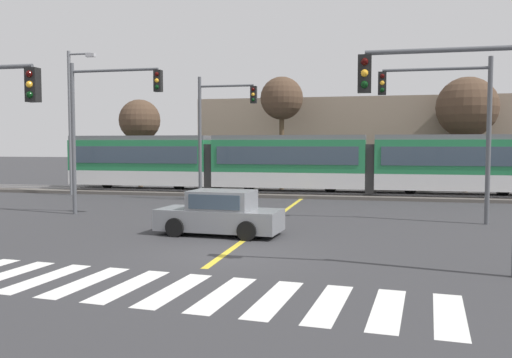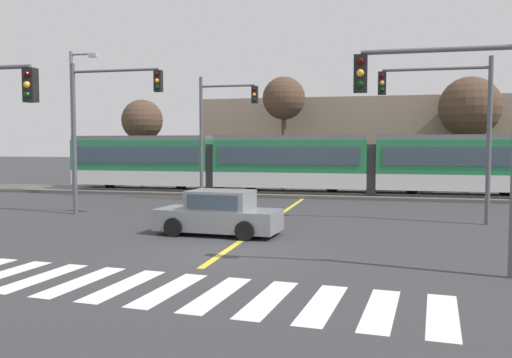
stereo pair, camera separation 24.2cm
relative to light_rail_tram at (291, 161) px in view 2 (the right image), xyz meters
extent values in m
plane|color=#333335|center=(1.02, -17.54, -2.05)|extent=(200.00, 200.00, 0.00)
cube|color=#56514C|center=(1.02, 0.01, -1.96)|extent=(120.00, 4.00, 0.18)
cube|color=#939399|center=(1.02, -0.71, -1.82)|extent=(120.00, 0.08, 0.10)
cube|color=#939399|center=(1.02, 0.73, -1.82)|extent=(120.00, 0.08, 0.10)
cube|color=silver|center=(-9.50, 0.01, -1.07)|extent=(9.00, 2.60, 0.90)
cube|color=#237A47|center=(-9.50, 0.01, 0.33)|extent=(9.00, 2.60, 1.90)
cube|color=#384756|center=(-9.50, -1.31, 0.38)|extent=(8.28, 0.04, 1.04)
cube|color=slate|center=(-9.50, 0.01, 1.42)|extent=(9.00, 2.39, 0.28)
cylinder|color=black|center=(-7.03, 0.01, -1.52)|extent=(0.70, 0.20, 0.70)
cylinder|color=black|center=(-11.97, 0.01, -1.52)|extent=(0.70, 0.20, 0.70)
cube|color=silver|center=(0.00, 0.01, -1.07)|extent=(9.00, 2.60, 0.90)
cube|color=#237A47|center=(0.00, 0.01, 0.33)|extent=(9.00, 2.60, 1.90)
cube|color=#384756|center=(0.00, -1.31, 0.38)|extent=(8.28, 0.04, 1.04)
cube|color=slate|center=(0.00, 0.01, 1.42)|extent=(9.00, 2.39, 0.28)
cylinder|color=black|center=(2.48, 0.01, -1.52)|extent=(0.70, 0.20, 0.70)
cylinder|color=black|center=(-2.47, 0.01, -1.52)|extent=(0.70, 0.20, 0.70)
cube|color=silver|center=(9.50, 0.01, -1.07)|extent=(9.00, 2.60, 0.90)
cube|color=#237A47|center=(9.50, 0.01, 0.33)|extent=(9.00, 2.60, 1.90)
cube|color=#384756|center=(9.50, -1.31, 0.38)|extent=(8.28, 0.04, 1.04)
cube|color=slate|center=(9.50, 0.01, 1.42)|extent=(9.00, 2.39, 0.28)
cylinder|color=black|center=(11.97, 0.01, -1.52)|extent=(0.70, 0.20, 0.70)
cylinder|color=black|center=(7.03, 0.01, -1.52)|extent=(0.70, 0.20, 0.70)
cube|color=#2D2D2D|center=(-4.75, 0.01, -0.37)|extent=(0.50, 2.34, 2.80)
cube|color=#2D2D2D|center=(4.75, 0.01, -0.37)|extent=(0.50, 2.34, 2.80)
cube|color=silver|center=(-3.37, -21.09, -2.04)|extent=(0.81, 2.84, 0.01)
cube|color=silver|center=(-2.27, -21.19, -2.04)|extent=(0.81, 2.84, 0.01)
cube|color=silver|center=(-1.17, -21.28, -2.04)|extent=(0.81, 2.84, 0.01)
cube|color=silver|center=(-0.08, -21.38, -2.04)|extent=(0.81, 2.84, 0.01)
cube|color=silver|center=(1.02, -21.48, -2.04)|extent=(0.81, 2.84, 0.01)
cube|color=silver|center=(2.11, -21.58, -2.04)|extent=(0.81, 2.84, 0.01)
cube|color=silver|center=(3.21, -21.67, -2.04)|extent=(0.81, 2.84, 0.01)
cube|color=silver|center=(4.30, -21.77, -2.04)|extent=(0.81, 2.84, 0.01)
cube|color=silver|center=(5.40, -21.87, -2.04)|extent=(0.81, 2.84, 0.01)
cube|color=silver|center=(6.49, -21.97, -2.04)|extent=(0.81, 2.84, 0.01)
cube|color=gold|center=(1.02, -10.74, -2.04)|extent=(0.20, 17.48, 0.01)
cube|color=gray|center=(-0.06, -14.51, -1.53)|extent=(4.32, 2.01, 0.72)
cube|color=gray|center=(0.04, -14.51, -0.85)|extent=(2.21, 1.67, 0.64)
cube|color=#384756|center=(-0.96, -14.44, -0.85)|extent=(0.21, 1.43, 0.52)
cube|color=#384756|center=(-0.02, -15.29, -0.85)|extent=(1.78, 0.17, 0.48)
cylinder|color=black|center=(-1.38, -15.26, -1.73)|extent=(0.65, 0.27, 0.64)
cylinder|color=black|center=(-1.25, -13.56, -1.73)|extent=(0.65, 0.27, 0.64)
cylinder|color=black|center=(1.13, -15.45, -1.73)|extent=(0.65, 0.27, 0.64)
cylinder|color=black|center=(1.26, -13.75, -1.73)|extent=(0.65, 0.27, 0.64)
cylinder|color=#515459|center=(-4.27, -4.02, 1.31)|extent=(0.18, 0.18, 6.71)
cylinder|color=#515459|center=(-2.77, -4.02, 4.15)|extent=(3.00, 0.12, 0.12)
cube|color=black|center=(-1.27, -4.02, 3.65)|extent=(0.32, 0.28, 0.90)
sphere|color=#360605|center=(-1.27, -4.17, 3.92)|extent=(0.18, 0.18, 0.18)
sphere|color=#F7AA26|center=(-1.27, -4.17, 3.65)|extent=(0.18, 0.18, 0.18)
sphere|color=black|center=(-1.27, -4.17, 3.38)|extent=(0.18, 0.18, 0.18)
cylinder|color=#515459|center=(9.31, -9.96, 1.16)|extent=(0.18, 0.18, 6.41)
cylinder|color=#515459|center=(7.31, -9.96, 3.94)|extent=(4.00, 0.12, 0.12)
cube|color=black|center=(5.31, -9.96, 3.44)|extent=(0.32, 0.28, 0.90)
sphere|color=#360605|center=(5.31, -10.11, 3.71)|extent=(0.18, 0.18, 0.18)
sphere|color=#F7AA26|center=(5.31, -10.11, 3.44)|extent=(0.18, 0.18, 0.18)
sphere|color=black|center=(5.31, -10.11, 3.17)|extent=(0.18, 0.18, 0.18)
cube|color=black|center=(-3.75, -19.33, 2.61)|extent=(0.32, 0.28, 0.90)
sphere|color=#360605|center=(-3.75, -19.48, 2.88)|extent=(0.18, 0.18, 0.18)
sphere|color=#F7AA26|center=(-3.75, -19.48, 2.61)|extent=(0.18, 0.18, 0.18)
sphere|color=black|center=(-3.75, -19.48, 2.34)|extent=(0.18, 0.18, 0.18)
cylinder|color=#515459|center=(-7.84, -10.69, 1.25)|extent=(0.18, 0.18, 6.60)
cylinder|color=#515459|center=(-5.84, -10.69, 4.18)|extent=(4.00, 0.12, 0.12)
cube|color=black|center=(-3.84, -10.69, 3.68)|extent=(0.32, 0.28, 0.90)
sphere|color=#360605|center=(-3.84, -10.84, 3.95)|extent=(0.18, 0.18, 0.18)
sphere|color=#F7AA26|center=(-3.84, -10.84, 3.68)|extent=(0.18, 0.18, 0.18)
sphere|color=black|center=(-3.84, -10.84, 3.41)|extent=(0.18, 0.18, 0.18)
cylinder|color=#515459|center=(6.59, -18.68, 3.24)|extent=(3.50, 0.12, 0.12)
cube|color=black|center=(4.84, -18.68, 2.74)|extent=(0.32, 0.28, 0.90)
sphere|color=#360605|center=(4.84, -18.83, 3.01)|extent=(0.18, 0.18, 0.18)
sphere|color=#F7AA26|center=(4.84, -18.83, 2.74)|extent=(0.18, 0.18, 0.18)
sphere|color=black|center=(4.84, -18.83, 2.47)|extent=(0.18, 0.18, 0.18)
cylinder|color=slate|center=(-12.90, -2.70, 2.27)|extent=(0.20, 0.20, 8.63)
cylinder|color=slate|center=(-12.18, -2.70, 6.38)|extent=(1.45, 0.12, 0.12)
cube|color=#B2B2B7|center=(-11.46, -2.70, 6.28)|extent=(0.56, 0.28, 0.20)
cylinder|color=brown|center=(-11.28, 3.57, 0.05)|extent=(0.32, 0.32, 4.19)
sphere|color=#4C3828|center=(-11.28, 3.57, 2.73)|extent=(2.92, 2.92, 2.92)
cylinder|color=brown|center=(-1.14, 3.87, 0.74)|extent=(0.32, 0.32, 5.58)
sphere|color=#4C3828|center=(-1.14, 3.87, 4.11)|extent=(2.87, 2.87, 2.87)
cylinder|color=brown|center=(10.69, 4.56, 0.27)|extent=(0.32, 0.32, 4.64)
sphere|color=#4C3828|center=(10.69, 4.56, 3.37)|extent=(3.86, 3.86, 3.86)
cube|color=gray|center=(5.14, 9.22, 1.15)|extent=(26.04, 6.00, 6.39)
camera|label=1|loc=(5.18, -32.12, 1.05)|focal=38.00mm
camera|label=2|loc=(5.42, -32.07, 1.05)|focal=38.00mm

